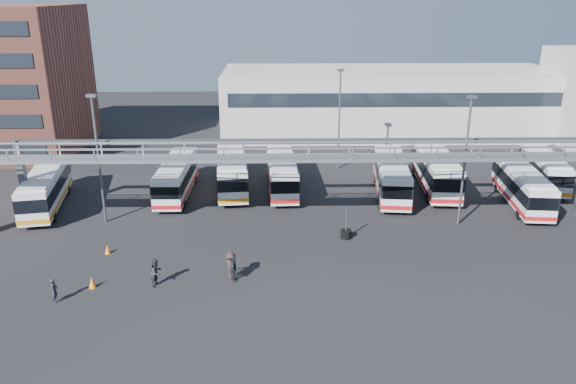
{
  "coord_description": "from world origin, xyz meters",
  "views": [
    {
      "loc": [
        -2.19,
        -33.66,
        17.36
      ],
      "look_at": [
        -1.47,
        6.0,
        3.15
      ],
      "focal_mm": 35.0,
      "sensor_mm": 36.0,
      "label": 1
    }
  ],
  "objects_px": {
    "cone_left": "(92,282)",
    "tire_stack": "(346,233)",
    "bus_3": "(232,169)",
    "cone_right": "(108,249)",
    "bus_0": "(45,188)",
    "light_pole_back": "(339,114)",
    "light_pole_left": "(98,153)",
    "bus_8": "(522,186)",
    "pedestrian_d": "(234,269)",
    "light_pole_mid": "(466,154)",
    "bus_6": "(391,175)",
    "bus_9": "(544,168)",
    "bus_7": "(435,169)",
    "bus_4": "(282,172)",
    "bus_2": "(177,176)",
    "pedestrian_c": "(231,266)",
    "pedestrian_b": "(156,272)",
    "pedestrian_a": "(54,291)"
  },
  "relations": [
    {
      "from": "bus_3",
      "to": "cone_right",
      "type": "bearing_deg",
      "value": -124.91
    },
    {
      "from": "bus_3",
      "to": "bus_4",
      "type": "relative_size",
      "value": 1.07
    },
    {
      "from": "light_pole_left",
      "to": "bus_0",
      "type": "xyz_separation_m",
      "value": [
        -5.82,
        3.25,
        -3.95
      ]
    },
    {
      "from": "bus_0",
      "to": "cone_left",
      "type": "distance_m",
      "value": 16.09
    },
    {
      "from": "bus_0",
      "to": "light_pole_left",
      "type": "bearing_deg",
      "value": -39.34
    },
    {
      "from": "bus_2",
      "to": "bus_4",
      "type": "distance_m",
      "value": 9.51
    },
    {
      "from": "light_pole_mid",
      "to": "bus_9",
      "type": "height_order",
      "value": "light_pole_mid"
    },
    {
      "from": "light_pole_back",
      "to": "bus_0",
      "type": "height_order",
      "value": "light_pole_back"
    },
    {
      "from": "bus_0",
      "to": "pedestrian_b",
      "type": "distance_m",
      "value": 18.2
    },
    {
      "from": "light_pole_mid",
      "to": "bus_8",
      "type": "relative_size",
      "value": 0.97
    },
    {
      "from": "pedestrian_c",
      "to": "cone_left",
      "type": "height_order",
      "value": "pedestrian_c"
    },
    {
      "from": "bus_0",
      "to": "bus_2",
      "type": "height_order",
      "value": "bus_0"
    },
    {
      "from": "pedestrian_d",
      "to": "tire_stack",
      "type": "bearing_deg",
      "value": -48.22
    },
    {
      "from": "bus_8",
      "to": "cone_right",
      "type": "distance_m",
      "value": 34.05
    },
    {
      "from": "cone_left",
      "to": "pedestrian_c",
      "type": "bearing_deg",
      "value": 6.9
    },
    {
      "from": "light_pole_mid",
      "to": "pedestrian_a",
      "type": "xyz_separation_m",
      "value": [
        -27.43,
        -11.31,
        -4.95
      ]
    },
    {
      "from": "light_pole_left",
      "to": "bus_8",
      "type": "height_order",
      "value": "light_pole_left"
    },
    {
      "from": "light_pole_left",
      "to": "bus_8",
      "type": "xyz_separation_m",
      "value": [
        34.62,
        3.16,
        -3.98
      ]
    },
    {
      "from": "bus_7",
      "to": "bus_2",
      "type": "bearing_deg",
      "value": -172.7
    },
    {
      "from": "bus_2",
      "to": "cone_right",
      "type": "distance_m",
      "value": 12.41
    },
    {
      "from": "bus_6",
      "to": "bus_8",
      "type": "height_order",
      "value": "bus_6"
    },
    {
      "from": "bus_0",
      "to": "pedestrian_b",
      "type": "height_order",
      "value": "bus_0"
    },
    {
      "from": "light_pole_back",
      "to": "bus_3",
      "type": "relative_size",
      "value": 0.89
    },
    {
      "from": "pedestrian_d",
      "to": "light_pole_mid",
      "type": "bearing_deg",
      "value": -59.75
    },
    {
      "from": "bus_9",
      "to": "light_pole_left",
      "type": "bearing_deg",
      "value": -158.42
    },
    {
      "from": "bus_7",
      "to": "cone_left",
      "type": "distance_m",
      "value": 31.81
    },
    {
      "from": "light_pole_left",
      "to": "bus_7",
      "type": "xyz_separation_m",
      "value": [
        28.31,
        7.51,
        -3.78
      ]
    },
    {
      "from": "cone_left",
      "to": "tire_stack",
      "type": "xyz_separation_m",
      "value": [
        16.61,
        7.11,
        0.03
      ]
    },
    {
      "from": "bus_7",
      "to": "cone_left",
      "type": "bearing_deg",
      "value": -141.08
    },
    {
      "from": "bus_8",
      "to": "pedestrian_c",
      "type": "height_order",
      "value": "bus_8"
    },
    {
      "from": "bus_4",
      "to": "bus_8",
      "type": "relative_size",
      "value": 1.01
    },
    {
      "from": "bus_3",
      "to": "bus_7",
      "type": "distance_m",
      "value": 18.8
    },
    {
      "from": "bus_6",
      "to": "cone_right",
      "type": "height_order",
      "value": "bus_6"
    },
    {
      "from": "bus_7",
      "to": "cone_left",
      "type": "height_order",
      "value": "bus_7"
    },
    {
      "from": "cone_left",
      "to": "cone_right",
      "type": "distance_m",
      "value": 4.85
    },
    {
      "from": "light_pole_back",
      "to": "bus_3",
      "type": "bearing_deg",
      "value": -149.64
    },
    {
      "from": "bus_3",
      "to": "bus_8",
      "type": "xyz_separation_m",
      "value": [
        25.11,
        -4.69,
        -0.14
      ]
    },
    {
      "from": "bus_7",
      "to": "bus_3",
      "type": "bearing_deg",
      "value": -176.91
    },
    {
      "from": "light_pole_left",
      "to": "bus_4",
      "type": "xyz_separation_m",
      "value": [
        14.14,
        7.38,
        -3.95
      ]
    },
    {
      "from": "light_pole_mid",
      "to": "pedestrian_c",
      "type": "relative_size",
      "value": 5.59
    },
    {
      "from": "bus_3",
      "to": "cone_right",
      "type": "distance_m",
      "value": 15.74
    },
    {
      "from": "bus_4",
      "to": "cone_right",
      "type": "distance_m",
      "value": 18.1
    },
    {
      "from": "light_pole_mid",
      "to": "bus_2",
      "type": "distance_m",
      "value": 24.71
    },
    {
      "from": "light_pole_back",
      "to": "tire_stack",
      "type": "xyz_separation_m",
      "value": [
        -1.18,
        -17.5,
        -5.33
      ]
    },
    {
      "from": "bus_0",
      "to": "light_pole_back",
      "type": "bearing_deg",
      "value": 12.45
    },
    {
      "from": "bus_4",
      "to": "cone_left",
      "type": "xyz_separation_m",
      "value": [
        -11.92,
        -17.99,
        -1.41
      ]
    },
    {
      "from": "bus_3",
      "to": "pedestrian_d",
      "type": "bearing_deg",
      "value": -90.76
    },
    {
      "from": "bus_6",
      "to": "bus_9",
      "type": "distance_m",
      "value": 15.17
    },
    {
      "from": "bus_4",
      "to": "pedestrian_c",
      "type": "bearing_deg",
      "value": -103.73
    },
    {
      "from": "pedestrian_d",
      "to": "light_pole_left",
      "type": "bearing_deg",
      "value": 50.63
    }
  ]
}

